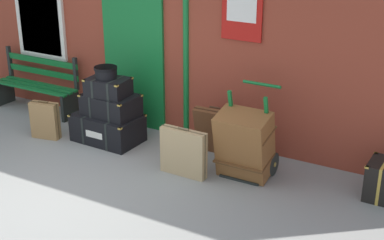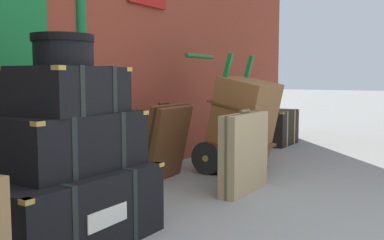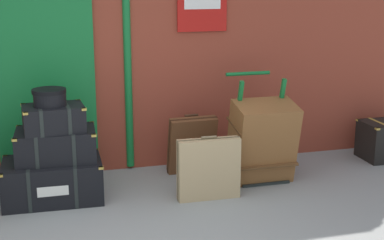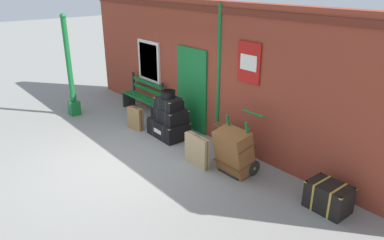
% 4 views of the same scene
% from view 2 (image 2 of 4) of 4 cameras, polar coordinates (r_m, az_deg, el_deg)
% --- Properties ---
extents(steamer_trunk_base, '(1.03, 0.68, 0.43)m').
position_cam_2_polar(steamer_trunk_base, '(2.64, -15.94, -10.78)').
color(steamer_trunk_base, black).
rests_on(steamer_trunk_base, ground).
extents(steamer_trunk_middle, '(0.84, 0.60, 0.33)m').
position_cam_2_polar(steamer_trunk_middle, '(2.63, -15.80, -2.60)').
color(steamer_trunk_middle, black).
rests_on(steamer_trunk_middle, steamer_trunk_base).
extents(steamer_trunk_top, '(0.64, 0.49, 0.27)m').
position_cam_2_polar(steamer_trunk_top, '(2.58, -15.64, 3.72)').
color(steamer_trunk_top, black).
rests_on(steamer_trunk_top, steamer_trunk_middle).
extents(round_hatbox, '(0.34, 0.34, 0.17)m').
position_cam_2_polar(round_hatbox, '(2.56, -16.20, 8.86)').
color(round_hatbox, black).
rests_on(round_hatbox, steamer_trunk_top).
extents(porters_trolley, '(0.71, 0.68, 1.18)m').
position_cam_2_polar(porters_trolley, '(4.54, 4.50, -2.99)').
color(porters_trolley, black).
rests_on(porters_trolley, ground).
extents(large_brown_trunk, '(0.70, 0.61, 0.95)m').
position_cam_2_polar(large_brown_trunk, '(4.44, 6.59, -0.52)').
color(large_brown_trunk, brown).
rests_on(large_brown_trunk, ground).
extents(suitcase_umber, '(0.67, 0.16, 0.69)m').
position_cam_2_polar(suitcase_umber, '(3.67, 6.73, -4.21)').
color(suitcase_umber, tan).
rests_on(suitcase_umber, ground).
extents(suitcase_oxblood, '(0.57, 0.29, 0.72)m').
position_cam_2_polar(suitcase_oxblood, '(4.08, -3.37, -2.84)').
color(suitcase_oxblood, brown).
rests_on(suitcase_oxblood, ground).
extents(corner_trunk, '(0.70, 0.50, 0.49)m').
position_cam_2_polar(corner_trunk, '(6.33, 10.54, -0.90)').
color(corner_trunk, black).
rests_on(corner_trunk, ground).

